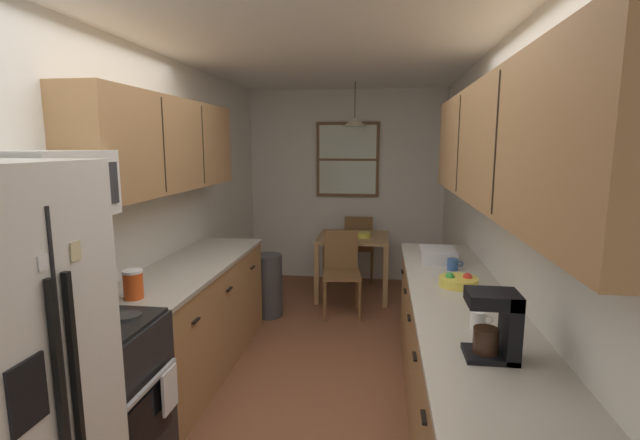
% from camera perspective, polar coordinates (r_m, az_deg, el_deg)
% --- Properties ---
extents(ground_plane, '(12.00, 12.00, 0.00)m').
position_cam_1_polar(ground_plane, '(4.03, -0.11, -17.66)').
color(ground_plane, brown).
extents(wall_left, '(0.10, 9.00, 2.55)m').
position_cam_1_polar(wall_left, '(4.05, -19.41, 0.92)').
color(wall_left, white).
rests_on(wall_left, ground).
extents(wall_right, '(0.10, 9.00, 2.55)m').
position_cam_1_polar(wall_right, '(3.70, 21.07, 0.09)').
color(wall_right, white).
rests_on(wall_right, ground).
extents(wall_back, '(4.40, 0.10, 2.55)m').
position_cam_1_polar(wall_back, '(6.25, 3.25, 4.24)').
color(wall_back, white).
rests_on(wall_back, ground).
extents(ceiling_slab, '(4.40, 9.00, 0.08)m').
position_cam_1_polar(ceiling_slab, '(3.67, -0.12, 21.29)').
color(ceiling_slab, white).
extents(stove_range, '(0.66, 0.63, 1.10)m').
position_cam_1_polar(stove_range, '(2.87, -26.45, -19.99)').
color(stove_range, black).
rests_on(stove_range, ground).
extents(microwave_over_range, '(0.39, 0.56, 0.34)m').
position_cam_1_polar(microwave_over_range, '(2.60, -30.38, 3.70)').
color(microwave_over_range, white).
extents(counter_left, '(0.64, 2.00, 0.90)m').
position_cam_1_polar(counter_left, '(3.92, -15.48, -11.59)').
color(counter_left, '#A87A4C').
rests_on(counter_left, ground).
extents(upper_cabinets_left, '(0.33, 2.08, 0.69)m').
position_cam_1_polar(upper_cabinets_left, '(3.69, -18.75, 8.81)').
color(upper_cabinets_left, '#A87A4C').
extents(counter_right, '(0.64, 3.41, 0.90)m').
position_cam_1_polar(counter_right, '(3.03, 17.38, -18.19)').
color(counter_right, '#A87A4C').
rests_on(counter_right, ground).
extents(upper_cabinets_right, '(0.33, 3.09, 0.67)m').
position_cam_1_polar(upper_cabinets_right, '(2.68, 22.00, 8.77)').
color(upper_cabinets_right, '#A87A4C').
extents(dining_table, '(0.84, 0.82, 0.74)m').
position_cam_1_polar(dining_table, '(5.57, 4.16, -3.22)').
color(dining_table, '#A87F51').
rests_on(dining_table, ground).
extents(dining_chair_near, '(0.45, 0.45, 0.90)m').
position_cam_1_polar(dining_chair_near, '(5.01, 2.68, -6.06)').
color(dining_chair_near, brown).
rests_on(dining_chair_near, ground).
extents(dining_chair_far, '(0.40, 0.40, 0.90)m').
position_cam_1_polar(dining_chair_far, '(6.20, 4.85, -3.08)').
color(dining_chair_far, brown).
rests_on(dining_chair_far, ground).
extents(pendant_light, '(0.29, 0.29, 0.51)m').
position_cam_1_polar(pendant_light, '(5.45, 4.35, 12.09)').
color(pendant_light, black).
extents(back_window, '(0.84, 0.05, 0.99)m').
position_cam_1_polar(back_window, '(6.16, 3.46, 7.51)').
color(back_window, brown).
extents(trash_bin, '(0.30, 0.30, 0.67)m').
position_cam_1_polar(trash_bin, '(5.00, -6.46, -8.10)').
color(trash_bin, '#3F3F42').
rests_on(trash_bin, ground).
extents(storage_canister, '(0.12, 0.12, 0.18)m').
position_cam_1_polar(storage_canister, '(3.04, -22.23, -7.43)').
color(storage_canister, '#D84C19').
rests_on(storage_canister, counter_left).
extents(dish_towel, '(0.02, 0.16, 0.24)m').
position_cam_1_polar(dish_towel, '(2.81, -18.21, -19.45)').
color(dish_towel, white).
extents(coffee_maker, '(0.22, 0.18, 0.30)m').
position_cam_1_polar(coffee_maker, '(2.19, 21.33, -11.94)').
color(coffee_maker, black).
rests_on(coffee_maker, counter_right).
extents(mug_by_coffeemaker, '(0.11, 0.07, 0.09)m').
position_cam_1_polar(mug_by_coffeemaker, '(2.53, 19.11, -11.67)').
color(mug_by_coffeemaker, white).
rests_on(mug_by_coffeemaker, counter_right).
extents(mug_spare, '(0.12, 0.08, 0.09)m').
position_cam_1_polar(mug_spare, '(3.59, 16.23, -5.33)').
color(mug_spare, '#335999').
rests_on(mug_spare, counter_right).
extents(fruit_bowl, '(0.26, 0.26, 0.09)m').
position_cam_1_polar(fruit_bowl, '(3.21, 16.86, -7.27)').
color(fruit_bowl, '#E5D14C').
rests_on(fruit_bowl, counter_right).
extents(dish_rack, '(0.28, 0.34, 0.10)m').
position_cam_1_polar(dish_rack, '(3.83, 14.42, -4.22)').
color(dish_rack, silver).
rests_on(dish_rack, counter_right).
extents(table_serving_bowl, '(0.20, 0.20, 0.06)m').
position_cam_1_polar(table_serving_bowl, '(5.46, 5.31, -1.85)').
color(table_serving_bowl, '#E0D14C').
rests_on(table_serving_bowl, dining_table).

